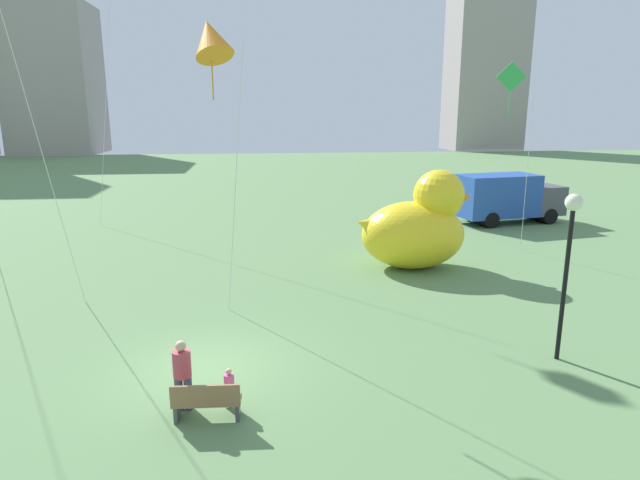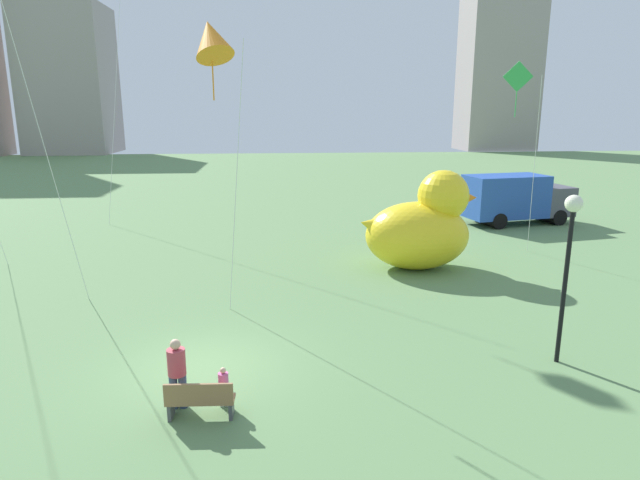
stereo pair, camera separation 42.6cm
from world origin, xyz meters
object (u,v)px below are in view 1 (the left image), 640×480
at_px(giant_inflatable_duck, 417,227).
at_px(lamppost, 570,238).
at_px(kite_orange, 211,39).
at_px(person_adult, 182,372).
at_px(park_bench, 206,401).
at_px(kite_green, 512,84).
at_px(box_truck, 507,198).
at_px(person_child, 229,386).

height_order(giant_inflatable_duck, lamppost, lamppost).
height_order(giant_inflatable_duck, kite_orange, kite_orange).
height_order(person_adult, kite_orange, kite_orange).
bearing_deg(park_bench, kite_green, 46.03).
xyz_separation_m(box_truck, kite_green, (-3.37, -6.60, 6.16)).
height_order(person_child, kite_green, kite_green).
relative_size(person_child, giant_inflatable_duck, 0.19).
xyz_separation_m(park_bench, box_truck, (15.63, 19.32, 0.98)).
xyz_separation_m(kite_green, kite_orange, (-12.27, -6.96, 0.86)).
distance_m(giant_inflatable_duck, kite_green, 7.61).
bearing_deg(box_truck, kite_orange, -139.06).
distance_m(person_adult, kite_orange, 9.21).
distance_m(lamppost, kite_orange, 11.10).
relative_size(park_bench, person_adult, 0.90).
xyz_separation_m(park_bench, person_adult, (-0.55, 0.53, 0.44)).
bearing_deg(kite_green, park_bench, -133.97).
bearing_deg(kite_green, person_adult, -136.42).
height_order(kite_green, kite_orange, kite_orange).
bearing_deg(kite_green, box_truck, 62.99).
bearing_deg(kite_orange, box_truck, 40.94).
height_order(lamppost, kite_orange, kite_orange).
relative_size(box_truck, kite_green, 0.77).
xyz_separation_m(lamppost, box_truck, (6.54, 17.32, -1.89)).
distance_m(lamppost, box_truck, 18.61).
xyz_separation_m(person_child, giant_inflatable_duck, (7.30, 10.39, 1.23)).
height_order(park_bench, giant_inflatable_duck, giant_inflatable_duck).
relative_size(giant_inflatable_duck, kite_green, 0.58).
height_order(lamppost, kite_green, kite_green).
xyz_separation_m(park_bench, giant_inflatable_duck, (7.76, 10.89, 1.29)).
relative_size(lamppost, kite_green, 0.53).
bearing_deg(lamppost, person_adult, -171.33).
xyz_separation_m(giant_inflatable_duck, box_truck, (7.87, 8.43, -0.30)).
bearing_deg(kite_orange, giant_inflatable_duck, 33.46).
bearing_deg(lamppost, kite_orange, 157.52).
distance_m(park_bench, kite_green, 19.05).
xyz_separation_m(person_child, box_truck, (15.17, 18.82, 0.93)).
distance_m(person_adult, person_child, 1.08).
bearing_deg(person_adult, person_child, -1.62).
bearing_deg(giant_inflatable_duck, lamppost, -81.50).
xyz_separation_m(person_adult, box_truck, (16.18, 18.79, 0.54)).
relative_size(park_bench, kite_orange, 0.16).
relative_size(park_bench, lamppost, 0.33).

